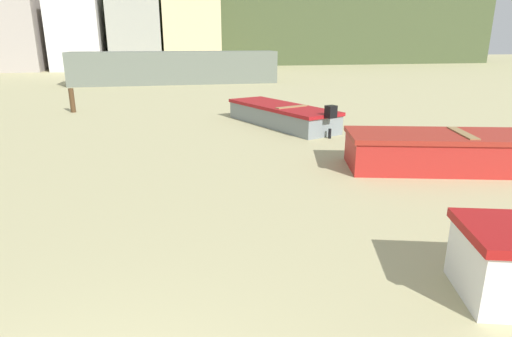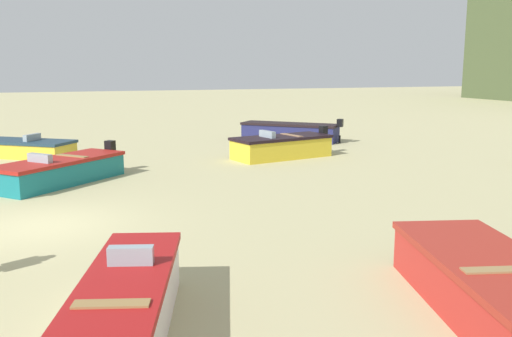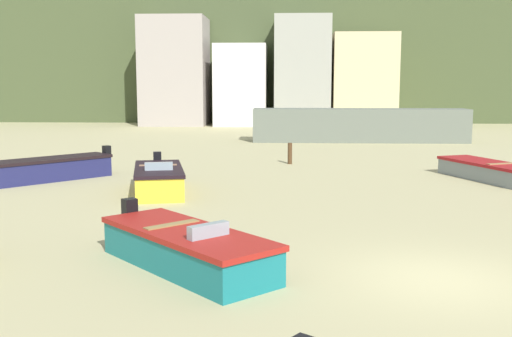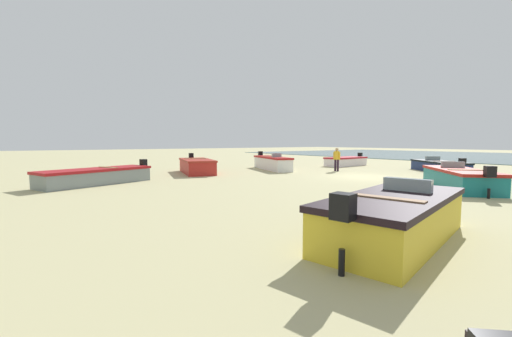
{
  "view_description": "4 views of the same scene",
  "coord_description": "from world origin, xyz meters",
  "px_view_note": "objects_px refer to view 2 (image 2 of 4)",
  "views": [
    {
      "loc": [
        1.15,
        -2.08,
        3.11
      ],
      "look_at": [
        2.57,
        4.54,
        1.04
      ],
      "focal_mm": 29.62,
      "sensor_mm": 36.0,
      "label": 1
    },
    {
      "loc": [
        14.39,
        0.54,
        3.89
      ],
      "look_at": [
        0.01,
        5.7,
        1.11
      ],
      "focal_mm": 39.22,
      "sensor_mm": 36.0,
      "label": 2
    },
    {
      "loc": [
        -3.17,
        -12.02,
        3.97
      ],
      "look_at": [
        -4.22,
        9.99,
        0.88
      ],
      "focal_mm": 42.22,
      "sensor_mm": 36.0,
      "label": 3
    },
    {
      "loc": [
        -11.41,
        15.7,
        2.02
      ],
      "look_at": [
        -3.49,
        10.1,
        1.22
      ],
      "focal_mm": 22.45,
      "sensor_mm": 36.0,
      "label": 4
    }
  ],
  "objects_px": {
    "boat_white_3": "(122,318)",
    "boat_teal_5": "(60,171)",
    "boat_yellow_0": "(15,148)",
    "boat_navy_4": "(290,132)",
    "boat_red_8": "(489,285)",
    "boat_yellow_1": "(282,147)"
  },
  "relations": [
    {
      "from": "boat_yellow_0",
      "to": "boat_navy_4",
      "type": "xyz_separation_m",
      "value": [
        -0.87,
        13.51,
        0.09
      ]
    },
    {
      "from": "boat_yellow_0",
      "to": "boat_yellow_1",
      "type": "distance_m",
      "value": 11.72
    },
    {
      "from": "boat_teal_5",
      "to": "boat_red_8",
      "type": "relative_size",
      "value": 0.95
    },
    {
      "from": "boat_navy_4",
      "to": "boat_teal_5",
      "type": "relative_size",
      "value": 1.04
    },
    {
      "from": "boat_white_3",
      "to": "boat_red_8",
      "type": "xyz_separation_m",
      "value": [
        0.71,
        5.66,
        -0.03
      ]
    },
    {
      "from": "boat_yellow_1",
      "to": "boat_navy_4",
      "type": "height_order",
      "value": "boat_yellow_1"
    },
    {
      "from": "boat_white_3",
      "to": "boat_red_8",
      "type": "distance_m",
      "value": 5.71
    },
    {
      "from": "boat_white_3",
      "to": "boat_teal_5",
      "type": "distance_m",
      "value": 12.31
    },
    {
      "from": "boat_yellow_0",
      "to": "boat_teal_5",
      "type": "distance_m",
      "value": 7.01
    },
    {
      "from": "boat_yellow_0",
      "to": "boat_red_8",
      "type": "height_order",
      "value": "boat_red_8"
    },
    {
      "from": "boat_yellow_0",
      "to": "boat_navy_4",
      "type": "relative_size",
      "value": 1.1
    },
    {
      "from": "boat_yellow_1",
      "to": "boat_navy_4",
      "type": "relative_size",
      "value": 0.99
    },
    {
      "from": "boat_navy_4",
      "to": "boat_red_8",
      "type": "xyz_separation_m",
      "value": [
        20.65,
        -5.39,
        -0.01
      ]
    },
    {
      "from": "boat_navy_4",
      "to": "boat_teal_5",
      "type": "bearing_deg",
      "value": 165.93
    },
    {
      "from": "boat_yellow_1",
      "to": "boat_white_3",
      "type": "xyz_separation_m",
      "value": [
        14.81,
        -8.46,
        0.0
      ]
    },
    {
      "from": "boat_yellow_0",
      "to": "boat_navy_4",
      "type": "bearing_deg",
      "value": 129.81
    },
    {
      "from": "boat_yellow_0",
      "to": "boat_yellow_1",
      "type": "height_order",
      "value": "boat_yellow_1"
    },
    {
      "from": "boat_navy_4",
      "to": "boat_yellow_0",
      "type": "bearing_deg",
      "value": 136.47
    },
    {
      "from": "boat_yellow_0",
      "to": "boat_red_8",
      "type": "distance_m",
      "value": 21.38
    },
    {
      "from": "boat_yellow_0",
      "to": "boat_white_3",
      "type": "height_order",
      "value": "boat_white_3"
    },
    {
      "from": "boat_yellow_0",
      "to": "boat_yellow_1",
      "type": "bearing_deg",
      "value": 104.79
    },
    {
      "from": "boat_yellow_0",
      "to": "boat_navy_4",
      "type": "height_order",
      "value": "boat_navy_4"
    }
  ]
}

